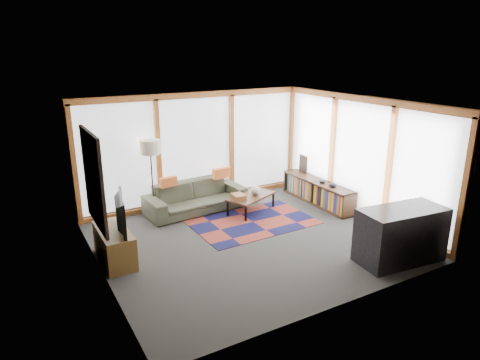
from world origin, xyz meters
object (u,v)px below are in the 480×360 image
floor_lamp (152,179)px  bar_counter (401,235)px  coffee_table (251,204)px  bookshelf (317,192)px  tv_console (114,245)px  television (116,213)px  sofa (196,197)px

floor_lamp → bar_counter: (3.03, -4.05, -0.38)m
coffee_table → bookshelf: 1.68m
floor_lamp → tv_console: bearing=-127.4°
floor_lamp → bookshelf: size_ratio=0.78×
coffee_table → bar_counter: bar_counter is taller
tv_console → television: bearing=-14.5°
floor_lamp → coffee_table: (1.99, -0.81, -0.66)m
bookshelf → tv_console: (-4.89, -0.53, 0.01)m
sofa → bookshelf: size_ratio=1.03×
sofa → bookshelf: (2.71, -0.96, -0.06)m
coffee_table → tv_console: bearing=-165.7°
coffee_table → sofa: bearing=148.2°
coffee_table → television: bearing=-165.1°
bookshelf → tv_console: tv_console is taller
coffee_table → television: (-3.17, -0.84, 0.69)m
floor_lamp → television: bearing=-125.5°
coffee_table → television: size_ratio=1.09×
floor_lamp → television: size_ratio=1.62×
sofa → bookshelf: sofa is taller
sofa → coffee_table: (1.06, -0.66, -0.14)m
floor_lamp → bar_counter: 5.07m
sofa → coffee_table: 1.26m
tv_console → television: television is taller
tv_console → television: (0.07, -0.02, 0.59)m
bookshelf → floor_lamp: bearing=163.0°
television → bar_counter: television is taller
television → tv_console: bearing=87.1°
floor_lamp → television: (-1.18, -1.66, 0.03)m
sofa → coffee_table: sofa is taller
floor_lamp → coffee_table: floor_lamp is taller
bookshelf → coffee_table: bearing=169.7°
bookshelf → bar_counter: bar_counter is taller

